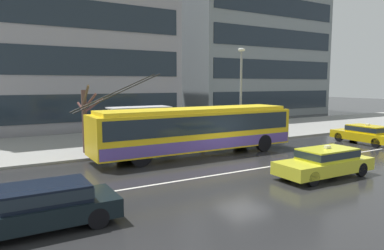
{
  "coord_description": "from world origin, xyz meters",
  "views": [
    {
      "loc": [
        -11.23,
        -14.04,
        4.13
      ],
      "look_at": [
        -0.83,
        3.8,
        1.67
      ],
      "focal_mm": 32.82,
      "sensor_mm": 36.0,
      "label": 1
    }
  ],
  "objects_px": {
    "taxi_oncoming_near": "(325,161)",
    "bus_shelter": "(138,117)",
    "street_lamp": "(241,86)",
    "private_car_oncoming": "(42,204)",
    "pedestrian_approaching_curb": "(203,125)",
    "trolleybus": "(196,129)",
    "street_tree_bare": "(85,117)",
    "pedestrian_at_shelter": "(151,121)",
    "taxi_cross_traffic": "(365,133)"
  },
  "relations": [
    {
      "from": "trolleybus",
      "to": "street_lamp",
      "type": "xyz_separation_m",
      "value": [
        5.24,
        2.62,
        2.45
      ]
    },
    {
      "from": "private_car_oncoming",
      "to": "bus_shelter",
      "type": "height_order",
      "value": "bus_shelter"
    },
    {
      "from": "pedestrian_at_shelter",
      "to": "street_lamp",
      "type": "relative_size",
      "value": 0.31
    },
    {
      "from": "bus_shelter",
      "to": "pedestrian_approaching_curb",
      "type": "height_order",
      "value": "bus_shelter"
    },
    {
      "from": "trolleybus",
      "to": "pedestrian_approaching_curb",
      "type": "xyz_separation_m",
      "value": [
        3.02,
        4.14,
        -0.38
      ]
    },
    {
      "from": "trolleybus",
      "to": "private_car_oncoming",
      "type": "height_order",
      "value": "trolleybus"
    },
    {
      "from": "trolleybus",
      "to": "taxi_oncoming_near",
      "type": "distance_m",
      "value": 7.45
    },
    {
      "from": "private_car_oncoming",
      "to": "bus_shelter",
      "type": "relative_size",
      "value": 1.1
    },
    {
      "from": "trolleybus",
      "to": "taxi_cross_traffic",
      "type": "relative_size",
      "value": 2.96
    },
    {
      "from": "taxi_cross_traffic",
      "to": "bus_shelter",
      "type": "relative_size",
      "value": 1.11
    },
    {
      "from": "trolleybus",
      "to": "taxi_oncoming_near",
      "type": "xyz_separation_m",
      "value": [
        2.48,
        -6.98,
        -0.81
      ]
    },
    {
      "from": "taxi_oncoming_near",
      "to": "trolleybus",
      "type": "bearing_deg",
      "value": 109.56
    },
    {
      "from": "bus_shelter",
      "to": "street_lamp",
      "type": "height_order",
      "value": "street_lamp"
    },
    {
      "from": "pedestrian_approaching_curb",
      "to": "street_tree_bare",
      "type": "distance_m",
      "value": 8.66
    },
    {
      "from": "pedestrian_at_shelter",
      "to": "taxi_oncoming_near",
      "type": "bearing_deg",
      "value": -67.4
    },
    {
      "from": "taxi_oncoming_near",
      "to": "private_car_oncoming",
      "type": "height_order",
      "value": "taxi_oncoming_near"
    },
    {
      "from": "private_car_oncoming",
      "to": "taxi_cross_traffic",
      "type": "bearing_deg",
      "value": 11.09
    },
    {
      "from": "taxi_cross_traffic",
      "to": "private_car_oncoming",
      "type": "bearing_deg",
      "value": -168.91
    },
    {
      "from": "pedestrian_at_shelter",
      "to": "street_tree_bare",
      "type": "height_order",
      "value": "street_tree_bare"
    },
    {
      "from": "taxi_oncoming_near",
      "to": "pedestrian_approaching_curb",
      "type": "relative_size",
      "value": 2.8
    },
    {
      "from": "trolleybus",
      "to": "taxi_cross_traffic",
      "type": "bearing_deg",
      "value": -11.8
    },
    {
      "from": "taxi_cross_traffic",
      "to": "bus_shelter",
      "type": "height_order",
      "value": "bus_shelter"
    },
    {
      "from": "pedestrian_approaching_curb",
      "to": "street_tree_bare",
      "type": "relative_size",
      "value": 0.43
    },
    {
      "from": "trolleybus",
      "to": "taxi_oncoming_near",
      "type": "height_order",
      "value": "trolleybus"
    },
    {
      "from": "trolleybus",
      "to": "pedestrian_at_shelter",
      "type": "height_order",
      "value": "trolleybus"
    },
    {
      "from": "taxi_cross_traffic",
      "to": "pedestrian_approaching_curb",
      "type": "xyz_separation_m",
      "value": [
        -9.05,
        6.67,
        0.43
      ]
    },
    {
      "from": "trolleybus",
      "to": "private_car_oncoming",
      "type": "xyz_separation_m",
      "value": [
        -9.14,
        -6.68,
        -0.81
      ]
    },
    {
      "from": "pedestrian_at_shelter",
      "to": "trolleybus",
      "type": "bearing_deg",
      "value": -60.49
    },
    {
      "from": "street_tree_bare",
      "to": "pedestrian_at_shelter",
      "type": "bearing_deg",
      "value": -4.95
    },
    {
      "from": "taxi_oncoming_near",
      "to": "bus_shelter",
      "type": "height_order",
      "value": "bus_shelter"
    },
    {
      "from": "private_car_oncoming",
      "to": "trolleybus",
      "type": "bearing_deg",
      "value": 36.18
    },
    {
      "from": "trolleybus",
      "to": "taxi_oncoming_near",
      "type": "bearing_deg",
      "value": -70.44
    },
    {
      "from": "street_lamp",
      "to": "bus_shelter",
      "type": "bearing_deg",
      "value": 169.43
    },
    {
      "from": "taxi_cross_traffic",
      "to": "taxi_oncoming_near",
      "type": "relative_size",
      "value": 0.93
    },
    {
      "from": "taxi_cross_traffic",
      "to": "private_car_oncoming",
      "type": "relative_size",
      "value": 1.01
    },
    {
      "from": "pedestrian_approaching_curb",
      "to": "private_car_oncoming",
      "type": "bearing_deg",
      "value": -138.32
    },
    {
      "from": "taxi_oncoming_near",
      "to": "street_tree_bare",
      "type": "height_order",
      "value": "street_tree_bare"
    },
    {
      "from": "taxi_oncoming_near",
      "to": "pedestrian_at_shelter",
      "type": "relative_size",
      "value": 2.35
    },
    {
      "from": "private_car_oncoming",
      "to": "pedestrian_at_shelter",
      "type": "bearing_deg",
      "value": 51.66
    },
    {
      "from": "taxi_cross_traffic",
      "to": "street_lamp",
      "type": "xyz_separation_m",
      "value": [
        -6.83,
        5.15,
        3.26
      ]
    },
    {
      "from": "taxi_cross_traffic",
      "to": "private_car_oncoming",
      "type": "height_order",
      "value": "taxi_cross_traffic"
    },
    {
      "from": "taxi_oncoming_near",
      "to": "private_car_oncoming",
      "type": "distance_m",
      "value": 11.62
    },
    {
      "from": "taxi_oncoming_near",
      "to": "pedestrian_approaching_curb",
      "type": "height_order",
      "value": "pedestrian_approaching_curb"
    },
    {
      "from": "taxi_oncoming_near",
      "to": "bus_shelter",
      "type": "xyz_separation_m",
      "value": [
        -4.47,
        10.95,
        1.3
      ]
    },
    {
      "from": "pedestrian_approaching_curb",
      "to": "street_tree_bare",
      "type": "bearing_deg",
      "value": -173.55
    },
    {
      "from": "street_lamp",
      "to": "pedestrian_at_shelter",
      "type": "bearing_deg",
      "value": 178.2
    },
    {
      "from": "pedestrian_at_shelter",
      "to": "street_tree_bare",
      "type": "xyz_separation_m",
      "value": [
        -3.91,
        0.34,
        0.43
      ]
    },
    {
      "from": "pedestrian_approaching_curb",
      "to": "street_tree_bare",
      "type": "xyz_separation_m",
      "value": [
        -8.54,
        -0.97,
        1.08
      ]
    },
    {
      "from": "pedestrian_at_shelter",
      "to": "street_lamp",
      "type": "height_order",
      "value": "street_lamp"
    },
    {
      "from": "pedestrian_approaching_curb",
      "to": "street_lamp",
      "type": "height_order",
      "value": "street_lamp"
    }
  ]
}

